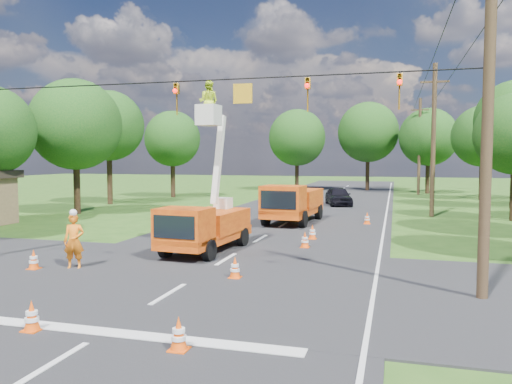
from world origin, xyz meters
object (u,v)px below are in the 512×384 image
(tree_left_d, at_px, (75,125))
(tree_right_e, at_px, (483,136))
(traffic_cone_4, at_px, (34,260))
(pole_right_near, at_px, (488,113))
(second_truck, at_px, (292,203))
(traffic_cone_0, at_px, (32,316))
(bucket_truck, at_px, (205,215))
(tree_left_f, at_px, (173,139))
(traffic_cone_2, at_px, (305,240))
(pole_right_mid, at_px, (433,139))
(ground_worker, at_px, (74,241))
(traffic_cone_3, at_px, (312,232))
(tree_far_a, at_px, (297,138))
(traffic_cone_8, at_px, (235,268))
(tree_far_b, at_px, (368,132))
(tree_far_c, at_px, (428,137))
(traffic_cone_7, at_px, (367,218))
(traffic_cone_1, at_px, (179,334))
(distant_car, at_px, (338,196))
(tree_left_e, at_px, (109,126))
(pole_right_far, at_px, (419,146))

(tree_left_d, height_order, tree_right_e, tree_left_d)
(traffic_cone_4, bearing_deg, pole_right_near, 1.27)
(second_truck, xyz_separation_m, traffic_cone_4, (-6.20, -14.54, -0.86))
(traffic_cone_0, relative_size, tree_left_d, 0.08)
(bucket_truck, xyz_separation_m, tree_left_f, (-13.44, 25.69, 4.15))
(traffic_cone_0, height_order, traffic_cone_4, same)
(traffic_cone_2, relative_size, pole_right_mid, 0.07)
(pole_right_near, xyz_separation_m, tree_right_e, (5.30, 35.00, 0.70))
(ground_worker, relative_size, tree_right_e, 0.23)
(traffic_cone_3, xyz_separation_m, tree_far_a, (-7.39, 34.38, 5.83))
(traffic_cone_3, xyz_separation_m, traffic_cone_8, (-1.17, -8.27, 0.00))
(second_truck, relative_size, tree_far_a, 0.67)
(tree_left_d, bearing_deg, tree_left_f, 89.24)
(second_truck, height_order, tree_left_f, tree_left_f)
(traffic_cone_3, height_order, tree_far_b, tree_far_b)
(traffic_cone_2, bearing_deg, tree_far_c, 78.80)
(second_truck, height_order, traffic_cone_7, second_truck)
(second_truck, bearing_deg, tree_far_a, 104.33)
(traffic_cone_0, bearing_deg, tree_left_d, 123.04)
(tree_left_f, height_order, tree_right_e, tree_right_e)
(tree_far_b, bearing_deg, traffic_cone_3, -90.96)
(traffic_cone_0, xyz_separation_m, traffic_cone_1, (3.64, -0.16, 0.00))
(tree_left_d, bearing_deg, pole_right_near, -32.55)
(distant_car, height_order, traffic_cone_7, distant_car)
(tree_left_e, height_order, tree_left_f, tree_left_e)
(tree_right_e, height_order, tree_far_c, tree_far_c)
(tree_far_b, height_order, tree_far_c, tree_far_b)
(traffic_cone_1, xyz_separation_m, pole_right_near, (6.51, 5.69, 4.75))
(bucket_truck, bearing_deg, traffic_cone_4, -129.66)
(traffic_cone_2, bearing_deg, traffic_cone_4, -141.47)
(traffic_cone_1, relative_size, tree_left_e, 0.08)
(ground_worker, height_order, traffic_cone_2, ground_worker)
(pole_right_far, bearing_deg, second_truck, -107.66)
(second_truck, distance_m, tree_far_b, 31.40)
(distant_car, xyz_separation_m, pole_right_far, (6.79, 13.95, 4.35))
(traffic_cone_1, xyz_separation_m, tree_far_b, (1.01, 50.69, 6.45))
(bucket_truck, bearing_deg, tree_far_b, 88.71)
(second_truck, height_order, pole_right_far, pole_right_far)
(tree_left_f, relative_size, tree_right_e, 0.97)
(traffic_cone_4, xyz_separation_m, tree_far_b, (8.91, 45.32, 6.45))
(bucket_truck, bearing_deg, tree_far_a, 100.20)
(traffic_cone_7, distance_m, tree_left_d, 20.43)
(traffic_cone_4, relative_size, tree_left_d, 0.08)
(second_truck, xyz_separation_m, tree_left_d, (-15.29, 0.78, 4.91))
(distant_car, relative_size, pole_right_far, 0.44)
(traffic_cone_8, distance_m, tree_right_e, 37.26)
(bucket_truck, height_order, traffic_cone_7, bucket_truck)
(traffic_cone_2, relative_size, tree_left_d, 0.08)
(bucket_truck, distance_m, traffic_cone_1, 10.61)
(tree_left_e, bearing_deg, bucket_truck, -48.89)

